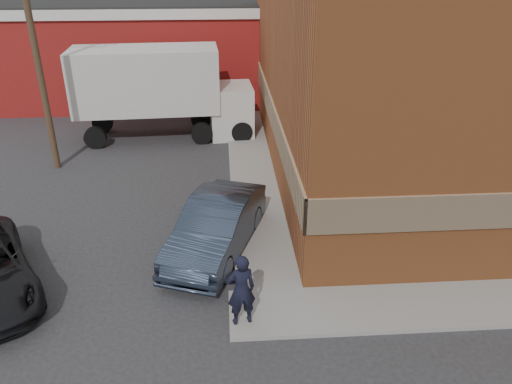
# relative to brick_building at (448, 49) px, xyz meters

# --- Properties ---
(ground) EXTENTS (90.00, 90.00, 0.00)m
(ground) POSITION_rel_brick_building_xyz_m (-8.50, -9.00, -4.68)
(ground) COLOR #28282B
(ground) RESTS_ON ground
(brick_building) EXTENTS (14.25, 18.25, 9.36)m
(brick_building) POSITION_rel_brick_building_xyz_m (0.00, 0.00, 0.00)
(brick_building) COLOR #AB5A2C
(brick_building) RESTS_ON ground
(sidewalk_west) EXTENTS (1.80, 18.00, 0.12)m
(sidewalk_west) POSITION_rel_brick_building_xyz_m (-7.90, 0.00, -4.62)
(sidewalk_west) COLOR gray
(sidewalk_west) RESTS_ON ground
(warehouse) EXTENTS (16.30, 8.30, 5.60)m
(warehouse) POSITION_rel_brick_building_xyz_m (-14.50, 11.00, -1.87)
(warehouse) COLOR maroon
(warehouse) RESTS_ON ground
(utility_pole) EXTENTS (2.00, 0.26, 9.00)m
(utility_pole) POSITION_rel_brick_building_xyz_m (-16.00, 0.00, 0.06)
(utility_pole) COLOR #503B28
(utility_pole) RESTS_ON ground
(man) EXTENTS (0.78, 0.61, 1.91)m
(man) POSITION_rel_brick_building_xyz_m (-8.70, -10.23, -3.61)
(man) COLOR black
(man) RESTS_ON sidewalk_south
(sedan) EXTENTS (3.34, 5.34, 1.66)m
(sedan) POSITION_rel_brick_building_xyz_m (-9.30, -6.80, -3.85)
(sedan) COLOR #273142
(sedan) RESTS_ON ground
(box_truck) EXTENTS (8.72, 3.04, 4.24)m
(box_truck) POSITION_rel_brick_building_xyz_m (-11.67, 3.45, -2.24)
(box_truck) COLOR silver
(box_truck) RESTS_ON ground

